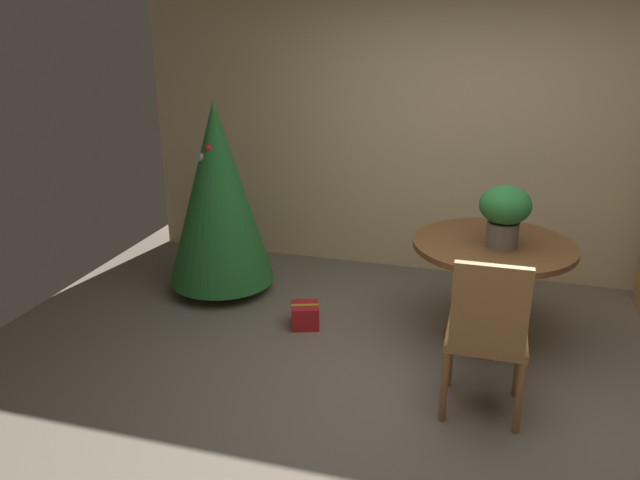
% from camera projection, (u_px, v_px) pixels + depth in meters
% --- Properties ---
extents(ground_plane, '(6.60, 6.60, 0.00)m').
position_uv_depth(ground_plane, '(434.00, 402.00, 3.87)').
color(ground_plane, '#756B5B').
extents(back_wall_panel, '(6.00, 0.10, 2.60)m').
position_uv_depth(back_wall_panel, '(471.00, 132.00, 5.42)').
color(back_wall_panel, beige).
rests_on(back_wall_panel, ground_plane).
extents(round_dining_table, '(1.12, 1.12, 0.76)m').
position_uv_depth(round_dining_table, '(491.00, 274.00, 4.43)').
color(round_dining_table, brown).
rests_on(round_dining_table, ground_plane).
extents(flower_vase, '(0.35, 0.35, 0.43)m').
position_uv_depth(flower_vase, '(505.00, 211.00, 4.19)').
color(flower_vase, '#665B51').
rests_on(flower_vase, round_dining_table).
extents(wooden_chair_near, '(0.46, 0.43, 1.01)m').
position_uv_depth(wooden_chair_near, '(487.00, 331.00, 3.55)').
color(wooden_chair_near, '#9E6B3D').
rests_on(wooden_chair_near, ground_plane).
extents(holiday_tree, '(0.89, 0.89, 1.63)m').
position_uv_depth(holiday_tree, '(218.00, 194.00, 5.16)').
color(holiday_tree, brown).
rests_on(holiday_tree, ground_plane).
extents(gift_box_red, '(0.27, 0.27, 0.18)m').
position_uv_depth(gift_box_red, '(305.00, 315.00, 4.79)').
color(gift_box_red, red).
rests_on(gift_box_red, ground_plane).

